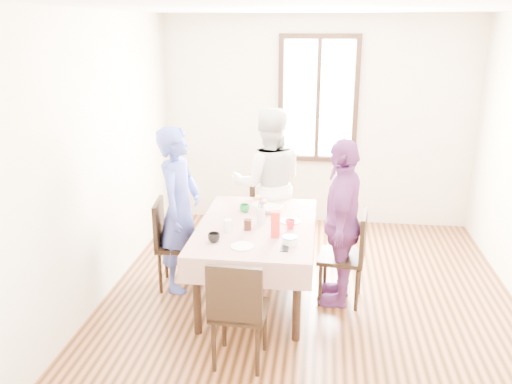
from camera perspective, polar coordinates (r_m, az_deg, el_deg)
ground at (r=5.26m, az=5.70°, el=-11.62°), size 4.50×4.50×0.00m
back_wall at (r=6.95m, az=6.65°, el=7.48°), size 4.00×0.00×4.00m
window_frame at (r=6.88m, az=6.74°, el=9.91°), size 1.02×0.06×1.62m
window_pane at (r=6.89m, az=6.74°, el=9.92°), size 0.90×0.02×1.50m
dining_table at (r=5.13m, az=0.07°, el=-7.57°), size 0.97×1.51×0.75m
tablecloth at (r=4.98m, az=0.07°, el=-3.60°), size 1.09×1.63×0.01m
chair_left at (r=5.38m, az=-8.35°, el=-5.61°), size 0.47×0.47×0.91m
chair_right at (r=5.11m, az=9.23°, el=-6.92°), size 0.47×0.47×0.91m
chair_far at (r=6.06m, az=1.31°, el=-2.71°), size 0.48×0.48×0.91m
chair_near at (r=4.18m, az=-1.77°, el=-12.60°), size 0.44×0.44×0.91m
person_left at (r=5.24m, az=-8.30°, el=-1.89°), size 0.47×0.65×1.65m
person_far at (r=5.91m, az=1.32°, el=0.89°), size 0.92×0.77×1.72m
person_right at (r=4.98m, az=9.17°, el=-3.29°), size 0.49×0.98×1.60m
mug_black at (r=4.59m, az=-4.58°, el=-4.94°), size 0.11×0.11×0.08m
mug_flag at (r=4.88m, az=3.73°, el=-3.49°), size 0.11×0.11×0.09m
mug_green at (r=5.30m, az=-1.24°, el=-1.76°), size 0.13×0.13×0.08m
serving_bowl at (r=5.30m, az=1.53°, el=-1.88°), size 0.28×0.28×0.06m
juice_carton at (r=4.66m, az=2.12°, el=-3.49°), size 0.08×0.08×0.24m
butter_tub at (r=4.54m, az=3.67°, el=-5.32°), size 0.12×0.12×0.06m
jam_jar at (r=4.84m, az=-0.91°, el=-3.57°), size 0.07×0.07×0.10m
drinking_glass at (r=4.81m, az=-3.06°, el=-3.62°), size 0.08×0.08×0.11m
smartphone at (r=4.47m, az=3.10°, el=-6.09°), size 0.07×0.14×0.01m
flower_vase at (r=4.98m, az=0.53°, el=-2.57°), size 0.08×0.08×0.16m
plate_right at (r=5.06m, az=3.69°, el=-3.16°), size 0.20×0.20×0.01m
plate_far at (r=5.51m, az=0.52°, el=-1.35°), size 0.20×0.20×0.01m
plate_near at (r=4.49m, az=-1.49°, el=-5.90°), size 0.20×0.20×0.01m
butter_lid at (r=4.53m, az=3.68°, el=-4.90°), size 0.12×0.12×0.01m
flower_bunch at (r=4.93m, az=0.54°, el=-1.15°), size 0.09×0.09×0.10m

